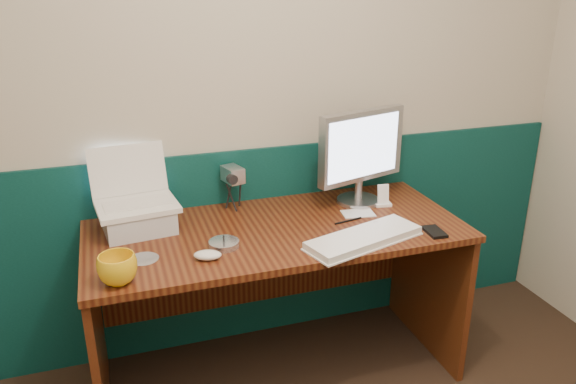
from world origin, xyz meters
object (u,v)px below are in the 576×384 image
object	(u,v)px
monitor	(360,156)
keyboard	(364,239)
laptop	(134,178)
camcorder	(233,190)
desk	(278,303)
mug	(117,269)

from	to	relation	value
monitor	keyboard	size ratio (longest dim) A/B	0.93
laptop	keyboard	bearing A→B (deg)	-32.03
laptop	camcorder	xyz separation A→B (m)	(0.44, 0.10, -0.14)
desk	monitor	xyz separation A→B (m)	(0.45, 0.16, 0.61)
monitor	keyboard	bearing A→B (deg)	-128.17
desk	keyboard	bearing A→B (deg)	-39.15
keyboard	mug	distance (m)	0.96
keyboard	camcorder	size ratio (longest dim) A/B	2.63
keyboard	camcorder	distance (m)	0.66
desk	keyboard	world-z (taller)	keyboard
mug	laptop	bearing A→B (deg)	76.61
keyboard	mug	size ratio (longest dim) A/B	3.61
desk	laptop	size ratio (longest dim) A/B	4.93
mug	keyboard	bearing A→B (deg)	1.51
desk	laptop	distance (m)	0.84
monitor	mug	world-z (taller)	monitor
mug	camcorder	xyz separation A→B (m)	(0.54, 0.53, 0.04)
mug	monitor	bearing A→B (deg)	20.84
desk	mug	distance (m)	0.83
desk	monitor	bearing A→B (deg)	19.53
desk	laptop	xyz separation A→B (m)	(-0.56, 0.17, 0.61)
desk	camcorder	world-z (taller)	camcorder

